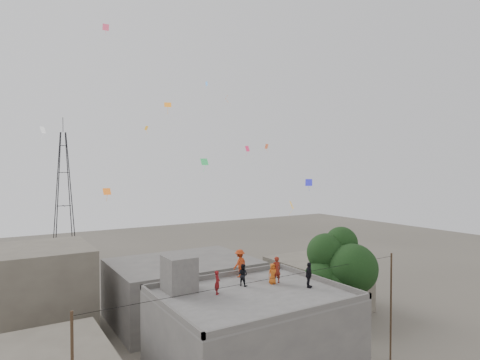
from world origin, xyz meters
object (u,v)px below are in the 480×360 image
at_px(transmission_tower, 64,199).
at_px(person_red_adult, 276,270).
at_px(tree, 340,274).
at_px(stair_head_box, 179,274).
at_px(person_dark_adult, 309,275).

distance_m(transmission_tower, person_red_adult, 39.54).
height_order(tree, person_red_adult, tree).
bearing_deg(stair_head_box, person_red_adult, -15.24).
bearing_deg(person_red_adult, transmission_tower, -70.96).
relative_size(tree, person_dark_adult, 6.19).
relative_size(stair_head_box, person_red_adult, 1.24).
relative_size(tree, transmission_tower, 0.45).
xyz_separation_m(tree, transmission_tower, (-11.37, 39.40, 2.97)).
bearing_deg(tree, person_red_adult, 174.63).
bearing_deg(person_dark_adult, person_red_adult, 91.69).
xyz_separation_m(tree, person_dark_adult, (-3.86, -1.30, 0.73)).
height_order(transmission_tower, person_dark_adult, transmission_tower).
bearing_deg(person_red_adult, stair_head_box, -5.63).
xyz_separation_m(tree, person_red_adult, (-4.90, 0.46, 0.80)).
distance_m(transmission_tower, person_dark_adult, 41.45).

